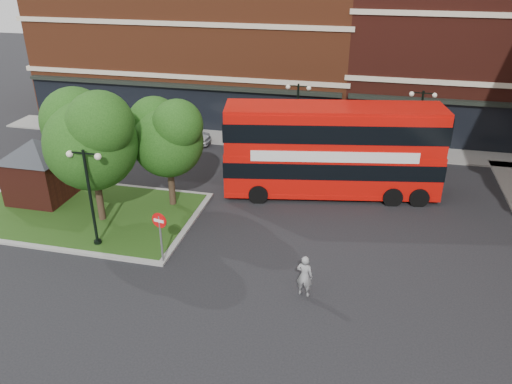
% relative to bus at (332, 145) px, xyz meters
% --- Properties ---
extents(ground, '(120.00, 120.00, 0.00)m').
position_rel_bus_xyz_m(ground, '(-4.92, -8.62, -3.06)').
color(ground, black).
rests_on(ground, ground).
extents(pavement_far, '(44.00, 3.00, 0.12)m').
position_rel_bus_xyz_m(pavement_far, '(-4.92, 7.88, -3.00)').
color(pavement_far, slate).
rests_on(pavement_far, ground).
extents(terrace_far_left, '(26.00, 12.00, 14.00)m').
position_rel_bus_xyz_m(terrace_far_left, '(-12.92, 15.38, 3.94)').
color(terrace_far_left, brown).
rests_on(terrace_far_left, ground).
extents(terrace_far_right, '(18.00, 12.00, 16.00)m').
position_rel_bus_xyz_m(terrace_far_right, '(9.08, 15.38, 4.94)').
color(terrace_far_right, '#471911').
rests_on(terrace_far_right, ground).
extents(traffic_island, '(12.60, 7.60, 0.15)m').
position_rel_bus_xyz_m(traffic_island, '(-12.92, -5.62, -2.99)').
color(traffic_island, gray).
rests_on(traffic_island, ground).
extents(kiosk, '(6.51, 6.51, 3.60)m').
position_rel_bus_xyz_m(kiosk, '(-15.92, -4.62, -0.74)').
color(kiosk, '#471911').
rests_on(kiosk, traffic_island).
extents(tree_island_west, '(5.40, 4.71, 7.21)m').
position_rel_bus_xyz_m(tree_island_west, '(-11.51, -6.05, 1.73)').
color(tree_island_west, '#2D2116').
rests_on(tree_island_west, ground).
extents(tree_island_east, '(4.46, 3.90, 6.29)m').
position_rel_bus_xyz_m(tree_island_east, '(-8.50, -3.56, 1.18)').
color(tree_island_east, '#2D2116').
rests_on(tree_island_east, ground).
extents(lamp_island, '(1.72, 0.36, 5.00)m').
position_rel_bus_xyz_m(lamp_island, '(-10.42, -8.42, -0.23)').
color(lamp_island, black).
rests_on(lamp_island, ground).
extents(lamp_far_left, '(1.72, 0.36, 5.00)m').
position_rel_bus_xyz_m(lamp_far_left, '(-2.92, 5.88, -0.23)').
color(lamp_far_left, black).
rests_on(lamp_far_left, ground).
extents(lamp_far_right, '(1.72, 0.36, 5.00)m').
position_rel_bus_xyz_m(lamp_far_right, '(5.08, 5.88, -0.23)').
color(lamp_far_right, black).
rests_on(lamp_far_right, ground).
extents(bus, '(12.51, 4.97, 4.66)m').
position_rel_bus_xyz_m(bus, '(0.00, 0.00, 0.00)').
color(bus, red).
rests_on(bus, ground).
extents(woman, '(0.76, 0.56, 1.89)m').
position_rel_bus_xyz_m(woman, '(-0.07, -9.95, -2.11)').
color(woman, gray).
rests_on(woman, ground).
extents(car_silver, '(4.40, 2.06, 1.46)m').
position_rel_bus_xyz_m(car_silver, '(-11.46, 5.88, -2.33)').
color(car_silver, silver).
rests_on(car_silver, ground).
extents(car_white, '(4.12, 1.81, 1.32)m').
position_rel_bus_xyz_m(car_white, '(3.73, 5.88, -2.40)').
color(car_white, silver).
rests_on(car_white, ground).
extents(no_entry_sign, '(0.72, 0.19, 2.62)m').
position_rel_bus_xyz_m(no_entry_sign, '(-6.72, -9.12, -1.19)').
color(no_entry_sign, slate).
rests_on(no_entry_sign, ground).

